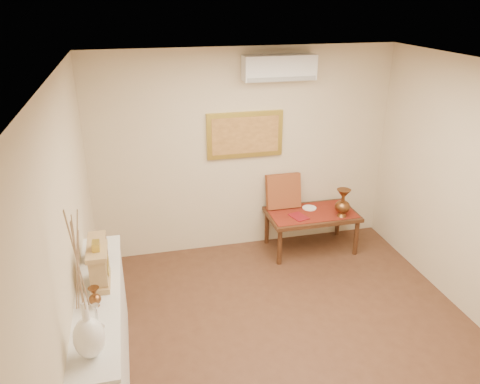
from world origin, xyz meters
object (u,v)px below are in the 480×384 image
object	(u,v)px
display_ledge	(104,340)
mantel_clock	(99,266)
low_table	(311,217)
wooden_chest	(98,247)
white_vase	(81,287)
brass_urn_tall	(343,200)

from	to	relation	value
display_ledge	mantel_clock	bearing A→B (deg)	78.80
display_ledge	low_table	size ratio (longest dim) A/B	1.68
wooden_chest	display_ledge	bearing A→B (deg)	-89.85
white_vase	low_table	xyz separation A→B (m)	(2.68, 2.62, -1.06)
display_ledge	brass_urn_tall	bearing A→B (deg)	29.14
brass_urn_tall	mantel_clock	bearing A→B (deg)	-152.73
wooden_chest	low_table	distance (m)	3.04
white_vase	low_table	distance (m)	3.90
brass_urn_tall	mantel_clock	xyz separation A→B (m)	(-2.99, -1.54, 0.37)
display_ledge	low_table	world-z (taller)	display_ledge
brass_urn_tall	mantel_clock	distance (m)	3.38
white_vase	mantel_clock	world-z (taller)	white_vase
white_vase	wooden_chest	bearing A→B (deg)	89.76
wooden_chest	mantel_clock	bearing A→B (deg)	-86.07
brass_urn_tall	low_table	distance (m)	0.50
mantel_clock	wooden_chest	size ratio (longest dim) A/B	1.68
display_ledge	wooden_chest	bearing A→B (deg)	90.15
display_ledge	wooden_chest	distance (m)	0.84
white_vase	low_table	size ratio (longest dim) A/B	0.94
low_table	brass_urn_tall	bearing A→B (deg)	-29.94
white_vase	brass_urn_tall	distance (m)	3.95
wooden_chest	low_table	xyz separation A→B (m)	(2.68, 1.31, -0.62)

